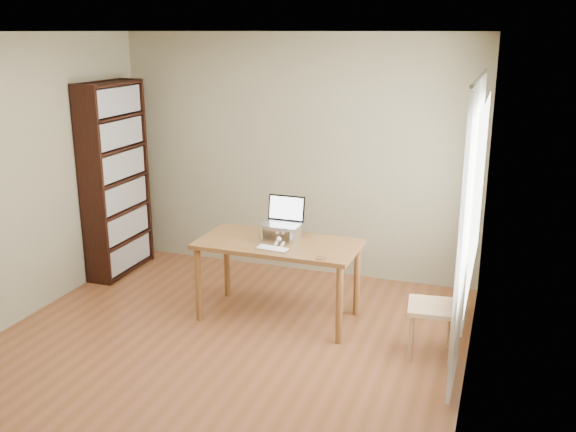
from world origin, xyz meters
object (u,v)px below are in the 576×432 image
object	(u,v)px
keyboard	(273,249)
cat	(284,232)
desk	(278,251)
chair	(442,302)
bookshelf	(116,180)
laptop	(283,217)

from	to	relation	value
keyboard	cat	distance (m)	0.34
desk	chair	size ratio (longest dim) A/B	1.65
desk	cat	bearing A→B (deg)	81.48
keyboard	chair	world-z (taller)	chair
bookshelf	cat	world-z (taller)	bookshelf
keyboard	chair	bearing A→B (deg)	4.07
desk	laptop	xyz separation A→B (m)	(0.00, 0.14, 0.29)
keyboard	cat	size ratio (longest dim) A/B	0.64
cat	laptop	bearing A→B (deg)	110.27
chair	desk	bearing A→B (deg)	164.17
bookshelf	cat	distance (m)	2.18
desk	keyboard	world-z (taller)	keyboard
bookshelf	desk	distance (m)	2.21
bookshelf	chair	xyz separation A→B (m)	(3.60, -0.85, -0.57)
laptop	desk	bearing A→B (deg)	-88.93
chair	laptop	bearing A→B (deg)	159.01
desk	keyboard	bearing A→B (deg)	-81.59
bookshelf	keyboard	bearing A→B (deg)	-20.84
keyboard	cat	bearing A→B (deg)	97.31
laptop	cat	world-z (taller)	laptop
desk	keyboard	distance (m)	0.24
desk	chair	distance (m)	1.54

